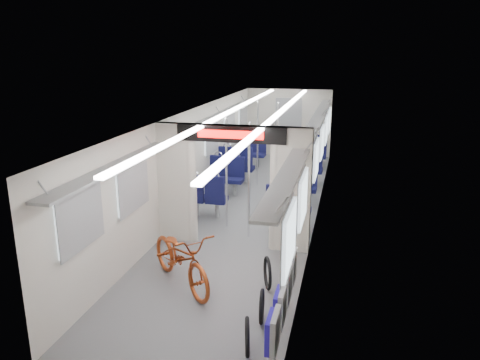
{
  "coord_description": "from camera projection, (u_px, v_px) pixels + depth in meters",
  "views": [
    {
      "loc": [
        2.03,
        -10.06,
        3.61
      ],
      "look_at": [
        -0.01,
        -1.32,
        1.09
      ],
      "focal_mm": 35.0,
      "sensor_mm": 36.0,
      "label": 1
    }
  ],
  "objects": [
    {
      "name": "stanchion_near_left",
      "position": [
        227.0,
        174.0,
        9.56
      ],
      "size": [
        0.04,
        0.04,
        2.3
      ],
      "primitive_type": "cylinder",
      "color": "silver",
      "rests_on": "ground"
    },
    {
      "name": "seat_bay_near_left",
      "position": [
        217.0,
        183.0,
        11.09
      ],
      "size": [
        0.9,
        2.04,
        1.09
      ],
      "color": "black",
      "rests_on": "ground"
    },
    {
      "name": "stanchion_far_left",
      "position": [
        258.0,
        144.0,
        12.57
      ],
      "size": [
        0.04,
        0.04,
        2.3
      ],
      "primitive_type": "cylinder",
      "color": "silver",
      "rests_on": "ground"
    },
    {
      "name": "bike_hoop_c",
      "position": [
        267.0,
        274.0,
        7.25
      ],
      "size": [
        0.23,
        0.51,
        0.53
      ],
      "primitive_type": "torus",
      "rotation": [
        1.57,
        0.0,
        1.92
      ],
      "color": "black",
      "rests_on": "ground"
    },
    {
      "name": "flip_bench",
      "position": [
        283.0,
        295.0,
        5.96
      ],
      "size": [
        0.12,
        2.07,
        0.47
      ],
      "color": "gray",
      "rests_on": "carriage"
    },
    {
      "name": "bike_hoop_a",
      "position": [
        247.0,
        339.0,
        5.67
      ],
      "size": [
        0.17,
        0.49,
        0.49
      ],
      "primitive_type": "torus",
      "rotation": [
        1.57,
        0.0,
        1.81
      ],
      "color": "black",
      "rests_on": "ground"
    },
    {
      "name": "seat_bay_far_left",
      "position": [
        244.0,
        155.0,
        13.86
      ],
      "size": [
        0.94,
        2.23,
        1.15
      ],
      "color": "black",
      "rests_on": "ground"
    },
    {
      "name": "seat_bay_far_right",
      "position": [
        308.0,
        157.0,
        13.66
      ],
      "size": [
        0.95,
        2.27,
        1.16
      ],
      "color": "black",
      "rests_on": "ground"
    },
    {
      "name": "bicycle",
      "position": [
        181.0,
        257.0,
        7.28
      ],
      "size": [
        1.76,
        1.73,
        0.96
      ],
      "primitive_type": "imported",
      "rotation": [
        0.0,
        0.0,
        0.8
      ],
      "color": "#913715",
      "rests_on": "ground"
    },
    {
      "name": "seat_bay_near_right",
      "position": [
        294.0,
        193.0,
        10.37
      ],
      "size": [
        0.9,
        2.03,
        1.09
      ],
      "color": "black",
      "rests_on": "ground"
    },
    {
      "name": "bike_hoop_b",
      "position": [
        262.0,
        308.0,
        6.35
      ],
      "size": [
        0.1,
        0.49,
        0.49
      ],
      "primitive_type": "torus",
      "rotation": [
        1.57,
        0.0,
        1.68
      ],
      "color": "black",
      "rests_on": "ground"
    },
    {
      "name": "stanchion_near_right",
      "position": [
        249.0,
        181.0,
        9.02
      ],
      "size": [
        0.05,
        0.05,
        2.3
      ],
      "primitive_type": "cylinder",
      "color": "silver",
      "rests_on": "ground"
    },
    {
      "name": "carriage",
      "position": [
        252.0,
        149.0,
        10.2
      ],
      "size": [
        12.0,
        12.02,
        2.31
      ],
      "color": "#515456",
      "rests_on": "ground"
    },
    {
      "name": "stanchion_far_right",
      "position": [
        277.0,
        146.0,
        12.25
      ],
      "size": [
        0.04,
        0.04,
        2.3
      ],
      "primitive_type": "cylinder",
      "color": "silver",
      "rests_on": "ground"
    }
  ]
}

